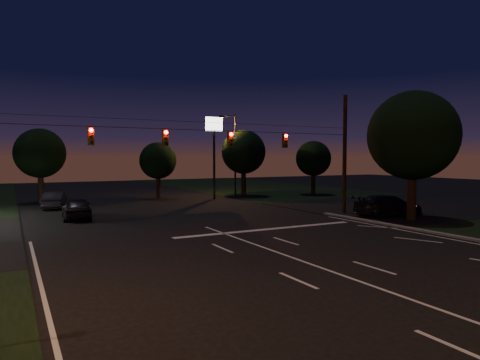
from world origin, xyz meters
TOP-DOWN VIEW (x-y plane):
  - ground at (0.00, 0.00)m, footprint 140.00×140.00m
  - cross_street_right at (20.00, 16.00)m, footprint 20.00×16.00m
  - stop_bar at (3.00, 11.50)m, footprint 12.00×0.50m
  - utility_pole_right at (12.00, 15.00)m, footprint 0.30×0.30m
  - signal_span at (-0.00, 14.96)m, footprint 24.00×0.40m
  - pole_sign_right at (8.00, 30.00)m, footprint 1.80×0.30m
  - street_light_right_far at (11.24, 32.00)m, footprint 2.20×0.35m
  - tree_right_near at (13.53, 10.17)m, footprint 6.00×6.00m
  - tree_far_b at (-7.98, 34.13)m, footprint 4.60×4.60m
  - tree_far_c at (3.02, 33.10)m, footprint 3.80×3.80m
  - tree_far_d at (12.02, 31.13)m, footprint 4.80×4.80m
  - tree_far_e at (20.02, 29.11)m, footprint 4.00×4.00m
  - car_oncoming_a at (-6.52, 21.34)m, footprint 2.16×4.68m
  - car_oncoming_b at (-7.27, 28.66)m, footprint 2.38×4.53m
  - car_cross at (13.66, 12.17)m, footprint 5.53×2.56m

SIDE VIEW (x-z plane):
  - ground at x=0.00m, z-range 0.00..0.00m
  - cross_street_right at x=20.00m, z-range -0.01..0.01m
  - utility_pole_right at x=12.00m, z-range -4.50..4.50m
  - stop_bar at x=3.00m, z-range 0.00..0.01m
  - car_oncoming_b at x=-7.27m, z-range 0.00..1.42m
  - car_oncoming_a at x=-6.52m, z-range 0.00..1.55m
  - car_cross at x=13.66m, z-range 0.00..1.56m
  - tree_far_c at x=3.02m, z-range 0.97..6.83m
  - tree_far_e at x=20.02m, z-range 1.03..7.20m
  - tree_far_b at x=-7.98m, z-range 1.12..8.10m
  - tree_far_d at x=12.02m, z-range 1.18..8.47m
  - street_light_right_far at x=11.24m, z-range 0.74..9.74m
  - signal_span at x=0.00m, z-range 4.72..6.28m
  - tree_right_near at x=13.53m, z-range 1.30..10.06m
  - pole_sign_right at x=8.00m, z-range 2.04..10.44m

